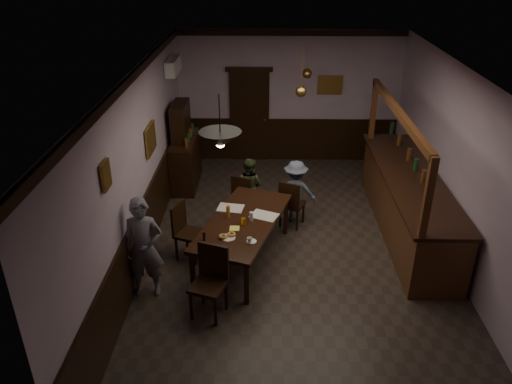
{
  "coord_description": "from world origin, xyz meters",
  "views": [
    {
      "loc": [
        -0.52,
        -7.05,
        4.72
      ],
      "look_at": [
        -0.66,
        -0.05,
        1.15
      ],
      "focal_mm": 35.0,
      "sensor_mm": 36.0,
      "label": 1
    }
  ],
  "objects_px": {
    "chair_far_left": "(244,195)",
    "bar_counter": "(407,202)",
    "chair_side": "(185,229)",
    "pendant_brass_far": "(307,74)",
    "chair_near": "(210,277)",
    "dining_table": "(243,224)",
    "pendant_iron": "(220,140)",
    "person_standing": "(144,248)",
    "sideboard": "(185,153)",
    "chair_far_right": "(291,202)",
    "person_seated_left": "(249,186)",
    "coffee_cup": "(250,240)",
    "soda_can": "(243,222)",
    "pendant_brass_mid": "(301,91)",
    "person_seated_right": "(295,191)"
  },
  "relations": [
    {
      "from": "soda_can",
      "to": "bar_counter",
      "type": "distance_m",
      "value": 3.08
    },
    {
      "from": "dining_table",
      "to": "person_seated_left",
      "type": "distance_m",
      "value": 1.62
    },
    {
      "from": "person_seated_left",
      "to": "coffee_cup",
      "type": "height_order",
      "value": "person_seated_left"
    },
    {
      "from": "pendant_brass_far",
      "to": "person_seated_left",
      "type": "bearing_deg",
      "value": -125.24
    },
    {
      "from": "soda_can",
      "to": "bar_counter",
      "type": "bearing_deg",
      "value": 22.0
    },
    {
      "from": "soda_can",
      "to": "person_seated_right",
      "type": "bearing_deg",
      "value": 59.2
    },
    {
      "from": "chair_side",
      "to": "bar_counter",
      "type": "distance_m",
      "value": 3.91
    },
    {
      "from": "person_seated_right",
      "to": "bar_counter",
      "type": "height_order",
      "value": "bar_counter"
    },
    {
      "from": "sideboard",
      "to": "bar_counter",
      "type": "distance_m",
      "value": 4.58
    },
    {
      "from": "pendant_iron",
      "to": "person_seated_left",
      "type": "bearing_deg",
      "value": 83.25
    },
    {
      "from": "pendant_brass_far",
      "to": "chair_far_right",
      "type": "bearing_deg",
      "value": -99.58
    },
    {
      "from": "pendant_iron",
      "to": "chair_far_left",
      "type": "bearing_deg",
      "value": 84.86
    },
    {
      "from": "chair_far_left",
      "to": "bar_counter",
      "type": "height_order",
      "value": "bar_counter"
    },
    {
      "from": "chair_far_left",
      "to": "coffee_cup",
      "type": "relative_size",
      "value": 11.27
    },
    {
      "from": "chair_far_right",
      "to": "sideboard",
      "type": "relative_size",
      "value": 0.52
    },
    {
      "from": "sideboard",
      "to": "pendant_brass_far",
      "type": "xyz_separation_m",
      "value": [
        2.51,
        0.4,
        1.58
      ]
    },
    {
      "from": "sideboard",
      "to": "chair_far_right",
      "type": "bearing_deg",
      "value": -38.72
    },
    {
      "from": "dining_table",
      "to": "person_standing",
      "type": "relative_size",
      "value": 1.54
    },
    {
      "from": "chair_far_left",
      "to": "chair_far_right",
      "type": "height_order",
      "value": "chair_far_right"
    },
    {
      "from": "dining_table",
      "to": "chair_far_left",
      "type": "xyz_separation_m",
      "value": [
        -0.05,
        1.36,
        -0.19
      ]
    },
    {
      "from": "person_seated_right",
      "to": "pendant_brass_mid",
      "type": "relative_size",
      "value": 1.46
    },
    {
      "from": "dining_table",
      "to": "pendant_iron",
      "type": "relative_size",
      "value": 3.36
    },
    {
      "from": "bar_counter",
      "to": "pendant_brass_mid",
      "type": "xyz_separation_m",
      "value": [
        -1.89,
        0.89,
        1.72
      ]
    },
    {
      "from": "person_seated_left",
      "to": "bar_counter",
      "type": "bearing_deg",
      "value": -164.9
    },
    {
      "from": "dining_table",
      "to": "pendant_iron",
      "type": "xyz_separation_m",
      "value": [
        -0.24,
        -0.76,
        1.71
      ]
    },
    {
      "from": "chair_far_right",
      "to": "person_seated_right",
      "type": "relative_size",
      "value": 0.78
    },
    {
      "from": "chair_far_left",
      "to": "chair_side",
      "type": "height_order",
      "value": "chair_side"
    },
    {
      "from": "dining_table",
      "to": "chair_near",
      "type": "distance_m",
      "value": 1.32
    },
    {
      "from": "chair_near",
      "to": "pendant_iron",
      "type": "xyz_separation_m",
      "value": [
        0.15,
        0.49,
        1.83
      ]
    },
    {
      "from": "soda_can",
      "to": "pendant_brass_mid",
      "type": "xyz_separation_m",
      "value": [
        0.95,
        2.04,
        1.49
      ]
    },
    {
      "from": "person_standing",
      "to": "pendant_brass_far",
      "type": "distance_m",
      "value": 5.04
    },
    {
      "from": "coffee_cup",
      "to": "soda_can",
      "type": "xyz_separation_m",
      "value": [
        -0.11,
        0.51,
        0.01
      ]
    },
    {
      "from": "chair_far_right",
      "to": "bar_counter",
      "type": "xyz_separation_m",
      "value": [
        2.05,
        -0.08,
        0.07
      ]
    },
    {
      "from": "person_seated_left",
      "to": "person_standing",
      "type": "bearing_deg",
      "value": 87.62
    },
    {
      "from": "coffee_cup",
      "to": "pendant_brass_far",
      "type": "bearing_deg",
      "value": 92.48
    },
    {
      "from": "bar_counter",
      "to": "coffee_cup",
      "type": "bearing_deg",
      "value": -148.8
    },
    {
      "from": "person_standing",
      "to": "pendant_iron",
      "type": "height_order",
      "value": "pendant_iron"
    },
    {
      "from": "coffee_cup",
      "to": "soda_can",
      "type": "bearing_deg",
      "value": 120.16
    },
    {
      "from": "chair_far_left",
      "to": "chair_near",
      "type": "xyz_separation_m",
      "value": [
        -0.34,
        -2.61,
        0.07
      ]
    },
    {
      "from": "dining_table",
      "to": "soda_can",
      "type": "distance_m",
      "value": 0.19
    },
    {
      "from": "dining_table",
      "to": "coffee_cup",
      "type": "distance_m",
      "value": 0.67
    },
    {
      "from": "person_standing",
      "to": "soda_can",
      "type": "height_order",
      "value": "person_standing"
    },
    {
      "from": "chair_side",
      "to": "person_seated_right",
      "type": "xyz_separation_m",
      "value": [
        1.84,
        1.25,
        0.07
      ]
    },
    {
      "from": "person_standing",
      "to": "person_seated_left",
      "type": "height_order",
      "value": "person_standing"
    },
    {
      "from": "pendant_brass_far",
      "to": "chair_near",
      "type": "bearing_deg",
      "value": -109.28
    },
    {
      "from": "chair_far_right",
      "to": "bar_counter",
      "type": "relative_size",
      "value": 0.23
    },
    {
      "from": "person_seated_left",
      "to": "pendant_brass_far",
      "type": "distance_m",
      "value": 2.61
    },
    {
      "from": "soda_can",
      "to": "pendant_iron",
      "type": "xyz_separation_m",
      "value": [
        -0.25,
        -0.62,
        1.59
      ]
    },
    {
      "from": "chair_far_right",
      "to": "pendant_brass_far",
      "type": "xyz_separation_m",
      "value": [
        0.36,
        2.12,
        1.79
      ]
    },
    {
      "from": "pendant_brass_far",
      "to": "coffee_cup",
      "type": "bearing_deg",
      "value": -105.11
    }
  ]
}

